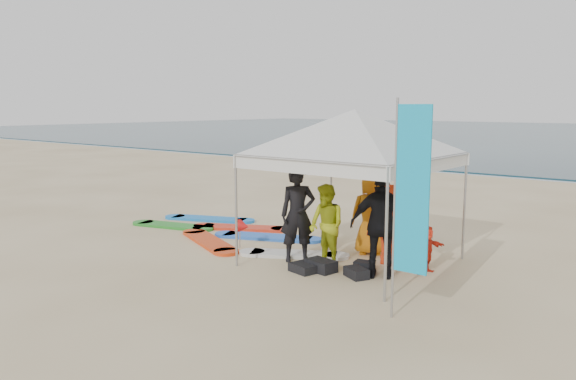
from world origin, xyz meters
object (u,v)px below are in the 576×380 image
(person_orange_a, at_px, (390,225))
(person_black_b, at_px, (382,225))
(person_orange_b, at_px, (371,214))
(person_yellow, at_px, (326,225))
(person_seated, at_px, (426,249))
(marker_pennant, at_px, (244,226))
(person_black_a, at_px, (298,214))
(canopy_tent, at_px, (355,110))
(feather_flag, at_px, (410,193))
(surfboard_spread, at_px, (230,233))

(person_orange_a, xyz_separation_m, person_black_b, (0.33, -0.89, 0.19))
(person_orange_a, xyz_separation_m, person_orange_b, (-0.67, 0.42, 0.08))
(person_yellow, distance_m, person_seated, 1.94)
(person_yellow, relative_size, person_seated, 1.76)
(person_black_b, height_order, person_seated, person_black_b)
(person_yellow, height_order, person_orange_a, person_yellow)
(person_orange_b, xyz_separation_m, marker_pennant, (-2.40, -1.33, -0.37))
(person_black_a, relative_size, canopy_tent, 0.42)
(person_yellow, relative_size, canopy_tent, 0.35)
(person_orange_a, relative_size, marker_pennant, 2.48)
(person_yellow, bearing_deg, person_black_b, 16.44)
(person_yellow, xyz_separation_m, feather_flag, (2.57, -1.67, 1.09))
(person_yellow, bearing_deg, person_orange_a, 61.12)
(person_black_a, bearing_deg, canopy_tent, -11.08)
(person_orange_a, bearing_deg, surfboard_spread, -0.86)
(person_black_a, relative_size, person_seated, 2.10)
(person_black_a, relative_size, person_orange_b, 1.10)
(person_black_b, xyz_separation_m, marker_pennant, (-3.40, -0.01, -0.49))
(person_black_a, xyz_separation_m, person_seated, (2.37, 0.86, -0.50))
(person_black_a, bearing_deg, person_orange_b, 12.88)
(person_black_b, bearing_deg, person_yellow, -31.22)
(person_black_a, height_order, person_yellow, person_black_a)
(feather_flag, height_order, marker_pennant, feather_flag)
(person_orange_a, relative_size, person_orange_b, 0.91)
(person_orange_a, distance_m, marker_pennant, 3.21)
(person_black_b, bearing_deg, person_orange_b, -81.93)
(feather_flag, bearing_deg, canopy_tent, 136.52)
(marker_pennant, bearing_deg, canopy_tent, 12.78)
(person_black_a, relative_size, marker_pennant, 2.99)
(person_black_a, xyz_separation_m, surfboard_spread, (-2.74, 0.85, -0.92))
(person_orange_a, height_order, canopy_tent, canopy_tent)
(person_black_b, xyz_separation_m, feather_flag, (1.32, -1.62, 0.91))
(canopy_tent, bearing_deg, person_black_a, -146.22)
(person_orange_b, bearing_deg, person_black_b, 97.41)
(person_seated, relative_size, feather_flag, 0.28)
(person_orange_b, relative_size, person_seated, 1.91)
(person_seated, height_order, canopy_tent, canopy_tent)
(person_seated, distance_m, surfboard_spread, 5.12)
(person_orange_a, xyz_separation_m, person_seated, (0.83, -0.10, -0.34))
(person_yellow, height_order, canopy_tent, canopy_tent)
(person_black_a, bearing_deg, person_yellow, -34.31)
(person_black_b, xyz_separation_m, person_orange_b, (-0.99, 1.31, -0.11))
(person_yellow, xyz_separation_m, person_orange_a, (0.92, 0.85, -0.01))
(person_black_a, xyz_separation_m, marker_pennant, (-1.53, 0.05, -0.46))
(person_orange_a, bearing_deg, canopy_tent, 26.93)
(person_yellow, distance_m, person_orange_b, 1.29)
(canopy_tent, bearing_deg, person_orange_b, 92.76)
(person_black_a, height_order, person_orange_a, person_black_a)
(feather_flag, distance_m, surfboard_spread, 6.65)
(person_black_a, bearing_deg, marker_pennant, 133.11)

